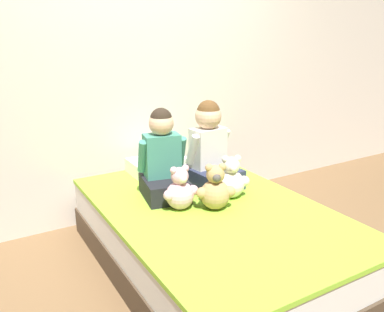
% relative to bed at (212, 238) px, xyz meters
% --- Properties ---
extents(ground_plane, '(14.00, 14.00, 0.00)m').
position_rel_bed_xyz_m(ground_plane, '(0.00, 0.00, -0.22)').
color(ground_plane, brown).
extents(wall_behind_bed, '(8.00, 0.06, 2.50)m').
position_rel_bed_xyz_m(wall_behind_bed, '(0.00, 1.12, 1.03)').
color(wall_behind_bed, beige).
rests_on(wall_behind_bed, ground_plane).
extents(bed, '(1.31, 1.97, 0.44)m').
position_rel_bed_xyz_m(bed, '(0.00, 0.00, 0.00)').
color(bed, '#473828').
rests_on(bed, ground_plane).
extents(child_on_left, '(0.36, 0.40, 0.61)m').
position_rel_bed_xyz_m(child_on_left, '(-0.18, 0.34, 0.48)').
color(child_on_left, black).
rests_on(child_on_left, bed).
extents(child_on_right, '(0.36, 0.41, 0.63)m').
position_rel_bed_xyz_m(child_on_right, '(0.20, 0.35, 0.49)').
color(child_on_right, '#282D47').
rests_on(child_on_right, bed).
extents(teddy_bear_held_by_left_child, '(0.24, 0.18, 0.29)m').
position_rel_bed_xyz_m(teddy_bear_held_by_left_child, '(-0.19, 0.10, 0.34)').
color(teddy_bear_held_by_left_child, '#DBA3B2').
rests_on(teddy_bear_held_by_left_child, bed).
extents(teddy_bear_held_by_right_child, '(0.24, 0.19, 0.30)m').
position_rel_bed_xyz_m(teddy_bear_held_by_right_child, '(0.20, 0.08, 0.35)').
color(teddy_bear_held_by_right_child, silver).
rests_on(teddy_bear_held_by_right_child, bed).
extents(teddy_bear_between_children, '(0.24, 0.19, 0.30)m').
position_rel_bed_xyz_m(teddy_bear_between_children, '(0.01, -0.02, 0.35)').
color(teddy_bear_between_children, tan).
rests_on(teddy_bear_between_children, bed).
extents(pillow_at_headboard, '(0.45, 0.27, 0.11)m').
position_rel_bed_xyz_m(pillow_at_headboard, '(0.00, 0.82, 0.28)').
color(pillow_at_headboard, white).
rests_on(pillow_at_headboard, bed).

